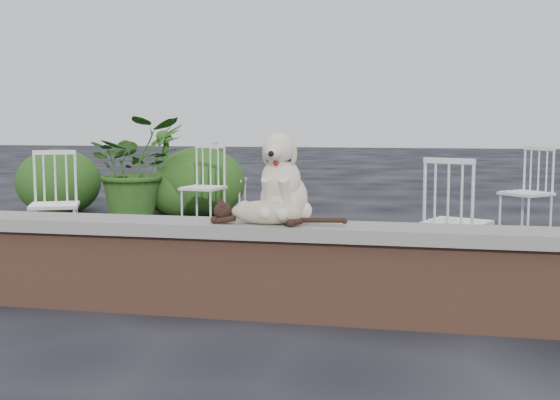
% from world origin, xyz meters
% --- Properties ---
extents(ground, '(60.00, 60.00, 0.00)m').
position_xyz_m(ground, '(0.00, 0.00, 0.00)').
color(ground, black).
rests_on(ground, ground).
extents(brick_wall, '(6.00, 0.30, 0.50)m').
position_xyz_m(brick_wall, '(0.00, 0.00, 0.25)').
color(brick_wall, brown).
rests_on(brick_wall, ground).
extents(capstone, '(6.20, 0.40, 0.08)m').
position_xyz_m(capstone, '(0.00, 0.00, 0.54)').
color(capstone, slate).
rests_on(capstone, brick_wall).
extents(dog, '(0.41, 0.51, 0.56)m').
position_xyz_m(dog, '(0.35, 0.09, 0.86)').
color(dog, beige).
rests_on(dog, capstone).
extents(cat, '(0.98, 0.31, 0.16)m').
position_xyz_m(cat, '(0.27, -0.06, 0.66)').
color(cat, tan).
rests_on(cat, capstone).
extents(chair_b, '(0.64, 0.64, 0.94)m').
position_xyz_m(chair_b, '(-1.28, 3.43, 0.47)').
color(chair_b, white).
rests_on(chair_b, ground).
extents(chair_c, '(0.74, 0.74, 0.94)m').
position_xyz_m(chair_c, '(1.44, 1.15, 0.47)').
color(chair_c, white).
rests_on(chair_c, ground).
extents(chair_e, '(0.59, 0.59, 0.94)m').
position_xyz_m(chair_e, '(-1.32, 4.60, 0.47)').
color(chair_e, white).
rests_on(chair_e, ground).
extents(chair_a, '(0.75, 0.75, 0.94)m').
position_xyz_m(chair_a, '(-2.06, 1.54, 0.47)').
color(chair_a, white).
rests_on(chair_a, ground).
extents(chair_d, '(0.79, 0.79, 0.94)m').
position_xyz_m(chair_d, '(2.24, 3.54, 0.47)').
color(chair_d, white).
rests_on(chair_d, ground).
extents(potted_plant_a, '(1.50, 1.46, 1.27)m').
position_xyz_m(potted_plant_a, '(-2.34, 3.98, 0.63)').
color(potted_plant_a, '#225017').
rests_on(potted_plant_a, ground).
extents(potted_plant_b, '(0.92, 0.92, 1.17)m').
position_xyz_m(potted_plant_b, '(-2.38, 5.06, 0.58)').
color(potted_plant_b, '#225017').
rests_on(potted_plant_b, ground).
extents(shrubbery, '(3.08, 1.25, 0.93)m').
position_xyz_m(shrubbery, '(-2.47, 4.42, 0.39)').
color(shrubbery, '#225017').
rests_on(shrubbery, ground).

